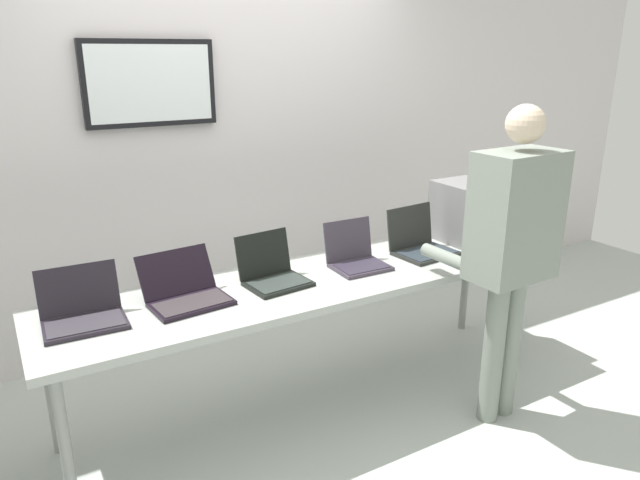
{
  "coord_description": "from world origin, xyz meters",
  "views": [
    {
      "loc": [
        -1.46,
        -2.53,
        1.91
      ],
      "look_at": [
        0.11,
        0.16,
        0.9
      ],
      "focal_mm": 32.72,
      "sensor_mm": 36.0,
      "label": 1
    }
  ],
  "objects_px": {
    "laptop_station_2": "(272,272)",
    "laptop_station_4": "(420,243)",
    "laptop_station_1": "(186,292)",
    "equipment_box": "(471,210)",
    "workbench": "(317,286)",
    "person": "(512,239)",
    "laptop_station_0": "(82,311)",
    "laptop_station_3": "(356,256)"
  },
  "relations": [
    {
      "from": "laptop_station_0",
      "to": "laptop_station_3",
      "type": "bearing_deg",
      "value": -0.57
    },
    {
      "from": "laptop_station_1",
      "to": "person",
      "type": "xyz_separation_m",
      "value": [
        1.48,
        -0.67,
        0.21
      ]
    },
    {
      "from": "laptop_station_1",
      "to": "person",
      "type": "relative_size",
      "value": 0.24
    },
    {
      "from": "workbench",
      "to": "laptop_station_1",
      "type": "distance_m",
      "value": 0.72
    },
    {
      "from": "laptop_station_3",
      "to": "person",
      "type": "bearing_deg",
      "value": -53.48
    },
    {
      "from": "workbench",
      "to": "laptop_station_2",
      "type": "height_order",
      "value": "laptop_station_2"
    },
    {
      "from": "laptop_station_0",
      "to": "equipment_box",
      "type": "bearing_deg",
      "value": 1.01
    },
    {
      "from": "workbench",
      "to": "laptop_station_1",
      "type": "xyz_separation_m",
      "value": [
        -0.71,
        0.05,
        0.1
      ]
    },
    {
      "from": "laptop_station_1",
      "to": "laptop_station_3",
      "type": "bearing_deg",
      "value": -0.34
    },
    {
      "from": "laptop_station_3",
      "to": "laptop_station_4",
      "type": "height_order",
      "value": "laptop_station_4"
    },
    {
      "from": "laptop_station_4",
      "to": "laptop_station_2",
      "type": "bearing_deg",
      "value": 179.03
    },
    {
      "from": "laptop_station_2",
      "to": "laptop_station_4",
      "type": "height_order",
      "value": "laptop_station_4"
    },
    {
      "from": "laptop_station_0",
      "to": "person",
      "type": "distance_m",
      "value": 2.07
    },
    {
      "from": "workbench",
      "to": "laptop_station_2",
      "type": "distance_m",
      "value": 0.27
    },
    {
      "from": "equipment_box",
      "to": "laptop_station_4",
      "type": "xyz_separation_m",
      "value": [
        -0.46,
        -0.06,
        -0.13
      ]
    },
    {
      "from": "laptop_station_1",
      "to": "laptop_station_4",
      "type": "distance_m",
      "value": 1.45
    },
    {
      "from": "laptop_station_0",
      "to": "laptop_station_4",
      "type": "relative_size",
      "value": 0.96
    },
    {
      "from": "person",
      "to": "laptop_station_2",
      "type": "bearing_deg",
      "value": 146.03
    },
    {
      "from": "equipment_box",
      "to": "laptop_station_4",
      "type": "height_order",
      "value": "equipment_box"
    },
    {
      "from": "equipment_box",
      "to": "laptop_station_0",
      "type": "bearing_deg",
      "value": -178.99
    },
    {
      "from": "equipment_box",
      "to": "laptop_station_1",
      "type": "relative_size",
      "value": 1.04
    },
    {
      "from": "laptop_station_4",
      "to": "person",
      "type": "relative_size",
      "value": 0.22
    },
    {
      "from": "workbench",
      "to": "laptop_station_1",
      "type": "relative_size",
      "value": 7.24
    },
    {
      "from": "equipment_box",
      "to": "laptop_station_1",
      "type": "bearing_deg",
      "value": -178.48
    },
    {
      "from": "laptop_station_4",
      "to": "person",
      "type": "xyz_separation_m",
      "value": [
        0.03,
        -0.66,
        0.21
      ]
    },
    {
      "from": "laptop_station_2",
      "to": "person",
      "type": "relative_size",
      "value": 0.2
    },
    {
      "from": "workbench",
      "to": "person",
      "type": "bearing_deg",
      "value": -39.1
    },
    {
      "from": "laptop_station_2",
      "to": "laptop_station_3",
      "type": "distance_m",
      "value": 0.51
    },
    {
      "from": "laptop_station_1",
      "to": "equipment_box",
      "type": "bearing_deg",
      "value": 1.52
    },
    {
      "from": "laptop_station_3",
      "to": "laptop_station_1",
      "type": "bearing_deg",
      "value": 179.66
    },
    {
      "from": "laptop_station_4",
      "to": "equipment_box",
      "type": "bearing_deg",
      "value": 7.25
    },
    {
      "from": "equipment_box",
      "to": "person",
      "type": "bearing_deg",
      "value": -120.78
    },
    {
      "from": "laptop_station_1",
      "to": "laptop_station_4",
      "type": "relative_size",
      "value": 1.07
    },
    {
      "from": "laptop_station_0",
      "to": "person",
      "type": "relative_size",
      "value": 0.22
    },
    {
      "from": "workbench",
      "to": "laptop_station_0",
      "type": "xyz_separation_m",
      "value": [
        -1.18,
        0.06,
        0.11
      ]
    },
    {
      "from": "laptop_station_0",
      "to": "person",
      "type": "bearing_deg",
      "value": -19.19
    },
    {
      "from": "equipment_box",
      "to": "person",
      "type": "xyz_separation_m",
      "value": [
        -0.43,
        -0.72,
        0.08
      ]
    },
    {
      "from": "laptop_station_0",
      "to": "laptop_station_3",
      "type": "height_order",
      "value": "laptop_station_3"
    },
    {
      "from": "workbench",
      "to": "laptop_station_0",
      "type": "bearing_deg",
      "value": 177.3
    },
    {
      "from": "person",
      "to": "workbench",
      "type": "bearing_deg",
      "value": 140.9
    },
    {
      "from": "laptop_station_2",
      "to": "person",
      "type": "xyz_separation_m",
      "value": [
        1.0,
        -0.68,
        0.21
      ]
    },
    {
      "from": "workbench",
      "to": "equipment_box",
      "type": "height_order",
      "value": "equipment_box"
    }
  ]
}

